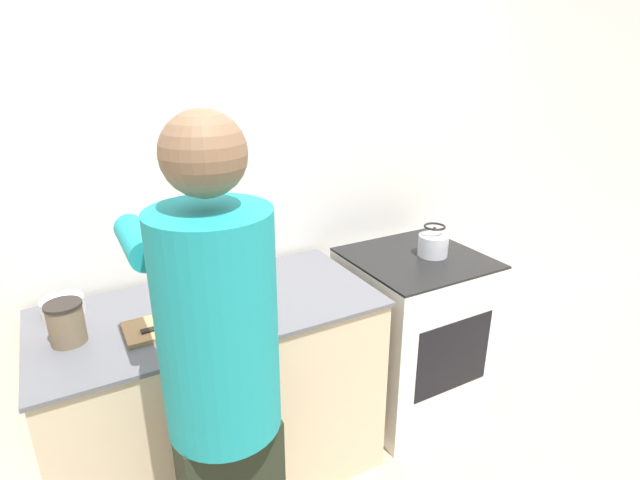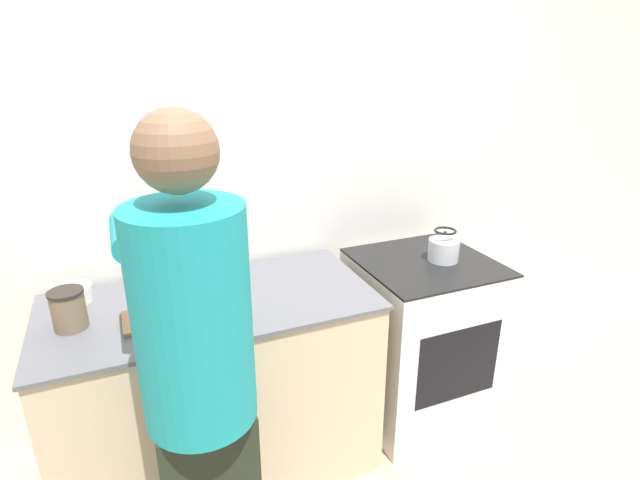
# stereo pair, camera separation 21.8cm
# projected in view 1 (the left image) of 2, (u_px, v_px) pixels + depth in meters

# --- Properties ---
(wall_back) EXTENTS (8.00, 0.05, 2.60)m
(wall_back) POSITION_uv_depth(u_px,v_px,m) (252.00, 186.00, 2.50)
(wall_back) COLOR silver
(wall_back) RESTS_ON ground_plane
(counter) EXTENTS (1.43, 0.72, 0.91)m
(counter) POSITION_uv_depth(u_px,v_px,m) (218.00, 394.00, 2.30)
(counter) COLOR #C6B28E
(counter) RESTS_ON ground_plane
(oven) EXTENTS (0.67, 0.66, 0.92)m
(oven) POSITION_uv_depth(u_px,v_px,m) (411.00, 333.00, 2.79)
(oven) COLOR silver
(oven) RESTS_ON ground_plane
(person) EXTENTS (0.40, 0.63, 1.80)m
(person) POSITION_uv_depth(u_px,v_px,m) (221.00, 382.00, 1.54)
(person) COLOR black
(person) RESTS_ON ground_plane
(cutting_board) EXTENTS (0.35, 0.19, 0.02)m
(cutting_board) POSITION_uv_depth(u_px,v_px,m) (170.00, 324.00, 1.98)
(cutting_board) COLOR #A87A4C
(cutting_board) RESTS_ON counter
(knife) EXTENTS (0.23, 0.04, 0.01)m
(knife) POSITION_uv_depth(u_px,v_px,m) (169.00, 325.00, 1.95)
(knife) COLOR silver
(knife) RESTS_ON cutting_board
(kettle) EXTENTS (0.16, 0.16, 0.17)m
(kettle) POSITION_uv_depth(u_px,v_px,m) (433.00, 243.00, 2.62)
(kettle) COLOR silver
(kettle) RESTS_ON oven
(bowl_prep) EXTENTS (0.13, 0.13, 0.06)m
(bowl_prep) POSITION_uv_depth(u_px,v_px,m) (211.00, 283.00, 2.28)
(bowl_prep) COLOR #9E4738
(bowl_prep) RESTS_ON counter
(bowl_mixing) EXTENTS (0.17, 0.17, 0.07)m
(bowl_mixing) POSITION_uv_depth(u_px,v_px,m) (63.00, 307.00, 2.06)
(bowl_mixing) COLOR silver
(bowl_mixing) RESTS_ON counter
(canister_jar) EXTENTS (0.13, 0.13, 0.16)m
(canister_jar) POSITION_uv_depth(u_px,v_px,m) (66.00, 323.00, 1.85)
(canister_jar) COLOR #756047
(canister_jar) RESTS_ON counter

